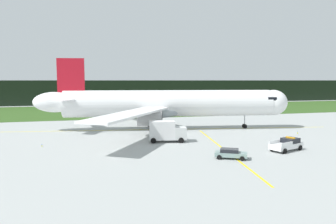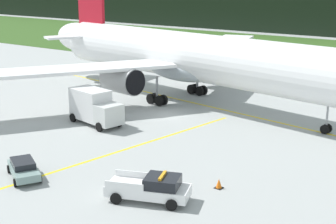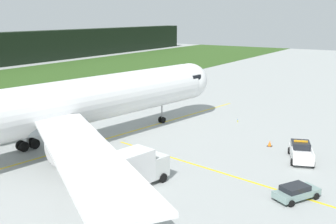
# 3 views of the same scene
# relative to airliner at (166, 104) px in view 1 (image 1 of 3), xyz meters

# --- Properties ---
(ground) EXTENTS (320.00, 320.00, 0.00)m
(ground) POSITION_rel_airliner_xyz_m (0.65, -6.21, -5.27)
(ground) COLOR #9DA1A0
(grass_verge) EXTENTS (320.00, 47.75, 0.04)m
(grass_verge) POSITION_rel_airliner_xyz_m (0.65, 44.63, -5.25)
(grass_verge) COLOR #2F511D
(grass_verge) RESTS_ON ground
(distant_tree_line) EXTENTS (288.00, 5.82, 10.18)m
(distant_tree_line) POSITION_rel_airliner_xyz_m (0.65, 76.27, -0.18)
(distant_tree_line) COLOR black
(distant_tree_line) RESTS_ON ground
(taxiway_centerline_main) EXTENTS (67.34, 11.08, 0.01)m
(taxiway_centerline_main) POSITION_rel_airliner_xyz_m (0.59, -0.09, -5.27)
(taxiway_centerline_main) COLOR yellow
(taxiway_centerline_main) RESTS_ON ground
(taxiway_centerline_spur) EXTENTS (5.78, 34.25, 0.01)m
(taxiway_centerline_spur) POSITION_rel_airliner_xyz_m (3.44, -20.50, -5.27)
(taxiway_centerline_spur) COLOR yellow
(taxiway_centerline_spur) RESTS_ON ground
(airliner) EXTENTS (52.72, 50.87, 14.56)m
(airliner) POSITION_rel_airliner_xyz_m (0.00, 0.00, 0.00)
(airliner) COLOR white
(airliner) RESTS_ON ground
(ops_pickup_truck) EXTENTS (5.91, 3.92, 1.94)m
(ops_pickup_truck) POSITION_rel_airliner_xyz_m (11.94, -23.89, -4.36)
(ops_pickup_truck) COLOR white
(ops_pickup_truck) RESTS_ON ground
(catering_truck) EXTENTS (6.45, 3.65, 3.65)m
(catering_truck) POSITION_rel_airliner_xyz_m (-3.42, -13.05, -3.45)
(catering_truck) COLOR silver
(catering_truck) RESTS_ON ground
(staff_car) EXTENTS (4.44, 3.50, 1.30)m
(staff_car) POSITION_rel_airliner_xyz_m (1.82, -26.20, -4.57)
(staff_car) COLOR gray
(staff_car) RESTS_ON ground
(apron_cone) EXTENTS (0.56, 0.56, 0.71)m
(apron_cone) POSITION_rel_airliner_xyz_m (14.58, -19.53, -4.93)
(apron_cone) COLOR black
(apron_cone) RESTS_ON ground
(taxiway_edge_light_east) EXTENTS (0.12, 0.12, 0.49)m
(taxiway_edge_light_east) POSITION_rel_airliner_xyz_m (22.79, -11.88, -5.00)
(taxiway_edge_light_east) COLOR yellow
(taxiway_edge_light_east) RESTS_ON ground
(taxiway_edge_light_west) EXTENTS (0.12, 0.12, 0.37)m
(taxiway_edge_light_west) POSITION_rel_airliner_xyz_m (-22.92, -11.88, -5.07)
(taxiway_edge_light_west) COLOR yellow
(taxiway_edge_light_west) RESTS_ON ground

